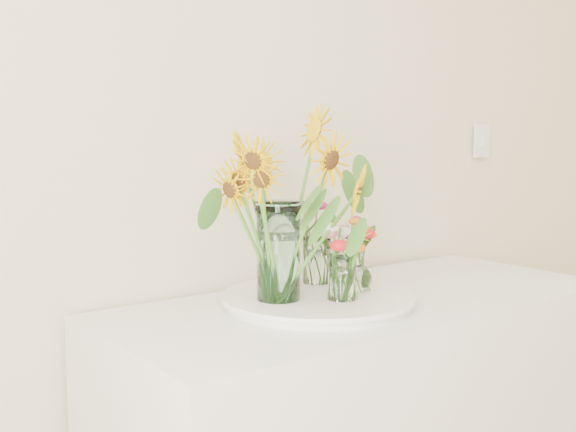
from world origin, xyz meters
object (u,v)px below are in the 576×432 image
Objects in this scene: mason_jar at (279,252)px; small_vase_a at (342,278)px; tray at (318,301)px; small_vase_c at (317,260)px; small_vase_b at (356,269)px.

mason_jar reaches higher than small_vase_a.
tray is 3.50× the size of small_vase_c.
small_vase_b reaches higher than small_vase_a.
small_vase_c is at bearing 52.16° from tray.
tray is 0.16m from small_vase_c.
mason_jar reaches higher than small_vase_c.
small_vase_b is at bearing -79.60° from small_vase_c.
tray is 1.88× the size of mason_jar.
small_vase_b is at bearing -9.00° from mason_jar.
small_vase_a is (0.12, -0.09, -0.06)m from mason_jar.
small_vase_a reaches higher than tray.
tray is at bearing 170.44° from small_vase_b.
small_vase_c is (0.20, 0.09, -0.06)m from mason_jar.
mason_jar reaches higher than small_vase_b.
small_vase_b is (0.10, 0.06, 0.00)m from small_vase_a.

